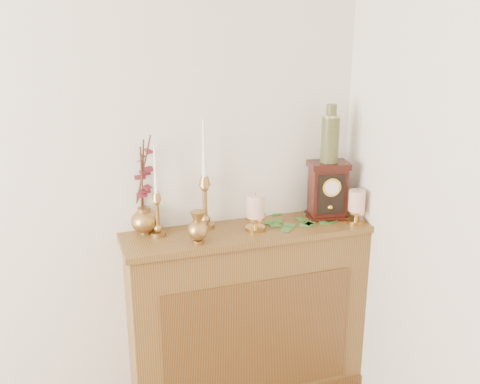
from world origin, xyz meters
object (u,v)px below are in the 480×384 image
object	(u,v)px
ginger_jar	(144,188)
ceramic_vase	(330,137)
mantel_clock	(328,191)
bud_vase	(198,228)
candlestick_left	(157,207)
candlestick_center	(205,194)

from	to	relation	value
ginger_jar	ceramic_vase	distance (m)	0.94
mantel_clock	ceramic_vase	size ratio (longest dim) A/B	1.02
bud_vase	ginger_jar	xyz separation A→B (m)	(-0.20, 0.24, 0.14)
candlestick_left	ginger_jar	distance (m)	0.12
ginger_jar	ceramic_vase	size ratio (longest dim) A/B	1.68
candlestick_left	ceramic_vase	size ratio (longest dim) A/B	1.52
ceramic_vase	bud_vase	bearing A→B (deg)	-169.84
bud_vase	ginger_jar	bearing A→B (deg)	130.02
candlestick_center	ginger_jar	xyz separation A→B (m)	(-0.28, 0.06, 0.04)
candlestick_center	mantel_clock	size ratio (longest dim) A/B	1.83
bud_vase	ceramic_vase	xyz separation A→B (m)	(0.71, 0.13, 0.35)
bud_vase	ceramic_vase	distance (m)	0.80
bud_vase	ginger_jar	world-z (taller)	ginger_jar
ginger_jar	mantel_clock	distance (m)	0.92
mantel_clock	ceramic_vase	xyz separation A→B (m)	(0.00, 0.00, 0.28)
ginger_jar	mantel_clock	xyz separation A→B (m)	(0.91, -0.11, -0.07)
candlestick_left	ceramic_vase	world-z (taller)	ceramic_vase
ceramic_vase	candlestick_center	bearing A→B (deg)	175.37
candlestick_center	ceramic_vase	world-z (taller)	ceramic_vase
candlestick_left	ceramic_vase	bearing A→B (deg)	-1.64
candlestick_left	bud_vase	distance (m)	0.23
bud_vase	mantel_clock	xyz separation A→B (m)	(0.71, 0.13, 0.07)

